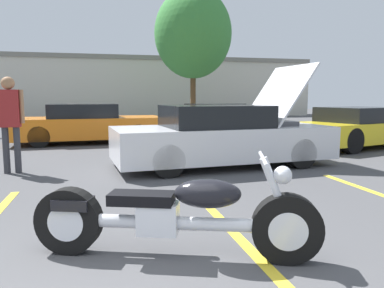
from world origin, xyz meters
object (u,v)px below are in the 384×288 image
Objects in this scene: show_car_hood_open at (223,137)px; parked_car_right_row at (360,128)px; parked_car_mid_right_row at (217,120)px; parked_car_mid_left_row at (88,124)px; spectator_by_show_car at (10,116)px; tree_background at (193,34)px; motorcycle at (175,216)px.

parked_car_right_row is (4.82, 1.93, -0.06)m from show_car_hood_open.
parked_car_right_row is 1.06× the size of parked_car_mid_right_row.
parked_car_mid_right_row reaches higher than parked_car_right_row.
show_car_hood_open is at bearing -130.71° from parked_car_mid_right_row.
parked_car_mid_left_row is 4.91m from spectator_by_show_car.
show_car_hood_open reaches higher than parked_car_mid_right_row.
spectator_by_show_car is at bearing -116.45° from tree_background.
tree_background is 4.17× the size of spectator_by_show_car.
tree_background is at bearing 95.52° from motorcycle.
tree_background is 1.62× the size of parked_car_right_row.
parked_car_mid_right_row is (4.88, 1.80, -0.03)m from parked_car_mid_left_row.
show_car_hood_open reaches higher than motorcycle.
parked_car_right_row is (2.10, -12.09, -4.51)m from tree_background.
parked_car_right_row is 0.99× the size of parked_car_mid_left_row.
parked_car_mid_left_row is (-5.66, -9.12, -4.48)m from tree_background.
parked_car_mid_left_row is at bearing 143.05° from parked_car_right_row.
motorcycle is 0.53× the size of show_car_hood_open.
spectator_by_show_car reaches higher than parked_car_mid_left_row.
parked_car_right_row is at bearing -83.39° from parked_car_mid_right_row.
parked_car_mid_right_row is at bearing 105.07° from parked_car_right_row.
parked_car_mid_left_row is (-7.76, 2.97, 0.03)m from parked_car_right_row.
show_car_hood_open reaches higher than spectator_by_show_car.
parked_car_mid_left_row is at bearing 75.39° from spectator_by_show_car.
parked_car_right_row is 9.17m from spectator_by_show_car.
show_car_hood_open is at bearing -2.33° from spectator_by_show_car.
show_car_hood_open is at bearing -174.23° from parked_car_right_row.
parked_car_mid_right_row reaches higher than motorcycle.
show_car_hood_open is 5.19m from parked_car_right_row.
parked_car_mid_left_row reaches higher than motorcycle.
parked_car_mid_left_row is (-1.08, 9.19, 0.21)m from motorcycle.
parked_car_mid_left_row is (-2.94, 4.89, -0.03)m from show_car_hood_open.
parked_car_mid_right_row is at bearing 16.36° from parked_car_mid_left_row.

